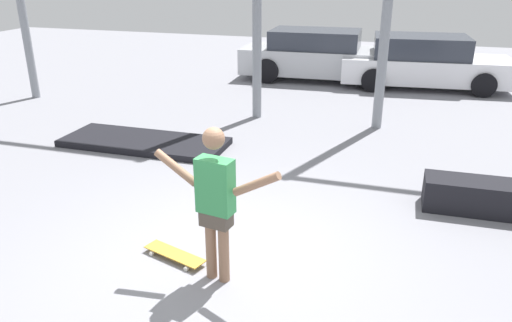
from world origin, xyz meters
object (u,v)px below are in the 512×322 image
(skateboarder, at_px, (216,198))
(parked_car_white, at_px, (424,63))
(manual_pad, at_px, (145,142))
(parked_car_silver, at_px, (319,56))
(skateboard, at_px, (175,254))
(grind_box, at_px, (495,198))

(skateboarder, xyz_separation_m, parked_car_white, (2.15, 10.20, -0.32))
(manual_pad, bearing_deg, parked_car_white, 52.46)
(manual_pad, bearing_deg, parked_car_silver, 72.26)
(skateboarder, xyz_separation_m, parked_car_silver, (-0.78, 10.28, -0.29))
(manual_pad, xyz_separation_m, parked_car_silver, (2.13, 6.66, 0.64))
(skateboard, xyz_separation_m, parked_car_white, (2.78, 9.99, 0.61))
(grind_box, xyz_separation_m, manual_pad, (-6.02, 1.05, -0.17))
(grind_box, distance_m, manual_pad, 6.12)
(skateboard, distance_m, manual_pad, 4.11)
(parked_car_silver, bearing_deg, skateboard, -91.24)
(skateboarder, relative_size, manual_pad, 0.56)
(parked_car_silver, bearing_deg, skateboarder, -87.76)
(skateboarder, height_order, parked_car_white, skateboarder)
(skateboard, bearing_deg, skateboarder, -0.71)
(skateboarder, xyz_separation_m, grind_box, (3.11, 2.57, -0.76))
(skateboard, height_order, parked_car_white, parked_car_white)
(parked_car_silver, xyz_separation_m, parked_car_white, (2.92, -0.08, -0.03))
(skateboarder, bearing_deg, manual_pad, 137.92)
(skateboard, bearing_deg, parked_car_silver, 108.46)
(skateboarder, height_order, parked_car_silver, skateboarder)
(parked_car_white, bearing_deg, grind_box, -87.98)
(skateboarder, distance_m, grind_box, 4.11)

